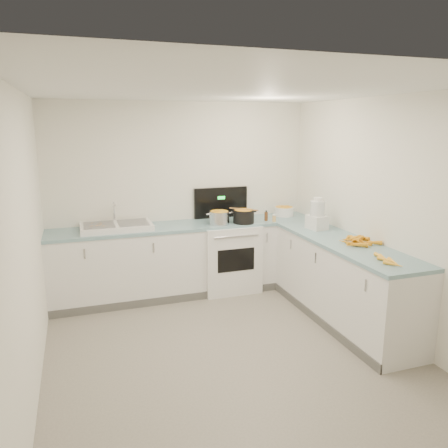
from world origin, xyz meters
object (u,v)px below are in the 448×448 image
object	(u,v)px
sink	(116,226)
spice_jar	(274,219)
black_pot	(244,217)
food_processor	(317,216)
extract_bottle	(266,216)
stove	(228,255)
steel_pot	(219,219)
mixing_bowl	(284,211)

from	to	relation	value
sink	spice_jar	size ratio (longest dim) A/B	10.26
black_pot	food_processor	world-z (taller)	food_processor
extract_bottle	food_processor	world-z (taller)	food_processor
extract_bottle	stove	bearing A→B (deg)	166.39
steel_pot	black_pot	distance (m)	0.33
mixing_bowl	spice_jar	xyz separation A→B (m)	(-0.30, -0.31, -0.02)
extract_bottle	steel_pot	bearing A→B (deg)	-179.89
spice_jar	sink	bearing A→B (deg)	173.70
mixing_bowl	steel_pot	bearing A→B (deg)	-168.04
extract_bottle	spice_jar	world-z (taller)	extract_bottle
black_pot	mixing_bowl	xyz separation A→B (m)	(0.71, 0.25, -0.01)
food_processor	extract_bottle	bearing A→B (deg)	121.88
extract_bottle	mixing_bowl	bearing A→B (deg)	30.27
black_pot	extract_bottle	distance (m)	0.34
stove	spice_jar	bearing A→B (deg)	-19.67
stove	extract_bottle	bearing A→B (deg)	-13.61
steel_pot	food_processor	xyz separation A→B (m)	(1.06, -0.64, 0.09)
stove	spice_jar	size ratio (longest dim) A/B	16.23
extract_bottle	spice_jar	bearing A→B (deg)	-47.61
sink	extract_bottle	distance (m)	1.96
steel_pot	black_pot	xyz separation A→B (m)	(0.33, -0.03, 0.00)
steel_pot	spice_jar	xyz separation A→B (m)	(0.74, -0.09, -0.03)
steel_pot	spice_jar	bearing A→B (deg)	-6.56
sink	food_processor	size ratio (longest dim) A/B	2.17
steel_pot	extract_bottle	distance (m)	0.66
sink	black_pot	xyz separation A→B (m)	(1.62, -0.17, 0.04)
stove	sink	xyz separation A→B (m)	(-1.45, 0.02, 0.50)
mixing_bowl	extract_bottle	distance (m)	0.43
steel_pot	food_processor	distance (m)	1.24
mixing_bowl	extract_bottle	xyz separation A→B (m)	(-0.37, -0.22, -0.01)
sink	mixing_bowl	size ratio (longest dim) A/B	3.10
food_processor	stove	bearing A→B (deg)	139.84
stove	food_processor	world-z (taller)	stove
sink	steel_pot	bearing A→B (deg)	-6.16
steel_pot	mixing_bowl	world-z (taller)	steel_pot
food_processor	black_pot	bearing A→B (deg)	140.42
extract_bottle	food_processor	size ratio (longest dim) A/B	0.30
sink	steel_pot	xyz separation A→B (m)	(1.29, -0.14, 0.04)
stove	extract_bottle	xyz separation A→B (m)	(0.51, -0.12, 0.52)
spice_jar	extract_bottle	bearing A→B (deg)	132.39
extract_bottle	spice_jar	xyz separation A→B (m)	(0.08, -0.09, -0.02)
black_pot	extract_bottle	size ratio (longest dim) A/B	2.33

